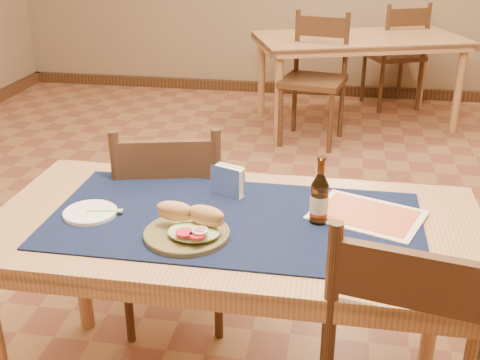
% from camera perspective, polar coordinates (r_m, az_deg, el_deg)
% --- Properties ---
extents(main_table, '(1.60, 0.80, 0.75)m').
position_cam_1_polar(main_table, '(1.99, -0.50, -5.95)').
color(main_table, tan).
rests_on(main_table, ground).
extents(placemat, '(1.20, 0.60, 0.01)m').
position_cam_1_polar(placemat, '(1.95, -0.51, -3.77)').
color(placemat, '#10193E').
rests_on(placemat, main_table).
extents(baseboard, '(6.00, 7.00, 0.10)m').
position_cam_1_polar(baseboard, '(2.99, 2.33, -8.74)').
color(baseboard, '#4D2C1B').
rests_on(baseboard, ground).
extents(back_table, '(1.85, 1.34, 0.75)m').
position_cam_1_polar(back_table, '(5.18, 11.23, 12.31)').
color(back_table, tan).
rests_on(back_table, ground).
extents(chair_main_far, '(0.53, 0.53, 0.94)m').
position_cam_1_polar(chair_main_far, '(2.53, -6.50, -3.89)').
color(chair_main_far, '#4D2C1B').
rests_on(chair_main_far, ground).
extents(chair_back_near, '(0.53, 0.53, 0.99)m').
position_cam_1_polar(chair_back_near, '(4.76, 7.10, 9.70)').
color(chair_back_near, '#4D2C1B').
rests_on(chair_back_near, ground).
extents(chair_back_far, '(0.59, 0.59, 0.97)m').
position_cam_1_polar(chair_back_far, '(5.78, 14.58, 11.51)').
color(chair_back_far, '#4D2C1B').
rests_on(chair_back_far, ground).
extents(sandwich_plate, '(0.27, 0.27, 0.10)m').
position_cam_1_polar(sandwich_plate, '(1.84, -4.85, -4.63)').
color(sandwich_plate, brown).
rests_on(sandwich_plate, placemat).
extents(side_plate, '(0.18, 0.18, 0.01)m').
position_cam_1_polar(side_plate, '(2.04, -14.03, -2.99)').
color(side_plate, white).
rests_on(side_plate, placemat).
extents(fork, '(0.12, 0.04, 0.00)m').
position_cam_1_polar(fork, '(2.02, -12.44, -2.86)').
color(fork, '#96CB6F').
rests_on(fork, side_plate).
extents(beer_bottle, '(0.06, 0.06, 0.22)m').
position_cam_1_polar(beer_bottle, '(1.91, 7.53, -1.76)').
color(beer_bottle, '#46290C').
rests_on(beer_bottle, placemat).
extents(napkin_holder, '(0.13, 0.09, 0.11)m').
position_cam_1_polar(napkin_holder, '(2.10, -1.18, -0.14)').
color(napkin_holder, silver).
rests_on(napkin_holder, placemat).
extents(menu_card, '(0.41, 0.36, 0.01)m').
position_cam_1_polar(menu_card, '(2.01, 11.96, -3.24)').
color(menu_card, '#FCE6BE').
rests_on(menu_card, placemat).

